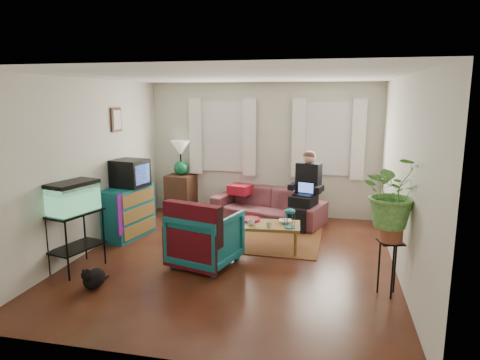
% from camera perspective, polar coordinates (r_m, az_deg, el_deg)
% --- Properties ---
extents(floor, '(4.50, 5.00, 0.01)m').
position_cam_1_polar(floor, '(6.35, -0.79, -10.47)').
color(floor, '#4F2B14').
rests_on(floor, ground).
extents(ceiling, '(4.50, 5.00, 0.01)m').
position_cam_1_polar(ceiling, '(5.92, -0.85, 13.66)').
color(ceiling, white).
rests_on(ceiling, wall_back).
extents(wall_back, '(4.50, 0.01, 2.60)m').
position_cam_1_polar(wall_back, '(8.43, 3.07, 4.01)').
color(wall_back, silver).
rests_on(wall_back, floor).
extents(wall_front, '(4.50, 0.01, 2.60)m').
position_cam_1_polar(wall_front, '(3.67, -9.78, -5.42)').
color(wall_front, silver).
rests_on(wall_front, floor).
extents(wall_left, '(0.01, 5.00, 2.60)m').
position_cam_1_polar(wall_left, '(6.87, -19.44, 1.78)').
color(wall_left, silver).
rests_on(wall_left, floor).
extents(wall_right, '(0.01, 5.00, 2.60)m').
position_cam_1_polar(wall_right, '(5.92, 20.92, 0.28)').
color(wall_right, silver).
rests_on(wall_right, floor).
extents(window_left, '(1.08, 0.04, 1.38)m').
position_cam_1_polar(window_left, '(8.55, -2.26, 5.80)').
color(window_left, white).
rests_on(window_left, wall_back).
extents(window_right, '(1.08, 0.04, 1.38)m').
position_cam_1_polar(window_right, '(8.27, 11.67, 5.41)').
color(window_right, white).
rests_on(window_right, wall_back).
extents(curtains_left, '(1.36, 0.06, 1.50)m').
position_cam_1_polar(curtains_left, '(8.47, -2.40, 5.75)').
color(curtains_left, white).
rests_on(curtains_left, wall_back).
extents(curtains_right, '(1.36, 0.06, 1.50)m').
position_cam_1_polar(curtains_right, '(8.19, 11.67, 5.36)').
color(curtains_right, white).
rests_on(curtains_right, wall_back).
extents(picture_frame, '(0.04, 0.32, 0.40)m').
position_cam_1_polar(picture_frame, '(7.52, -16.12, 7.72)').
color(picture_frame, '#3D2616').
rests_on(picture_frame, wall_left).
extents(area_rug, '(2.04, 1.65, 0.01)m').
position_cam_1_polar(area_rug, '(7.22, 2.60, -7.73)').
color(area_rug, brown).
rests_on(area_rug, floor).
extents(sofa, '(2.26, 1.42, 0.82)m').
position_cam_1_polar(sofa, '(8.12, 3.76, -2.64)').
color(sofa, brown).
rests_on(sofa, floor).
extents(seated_person, '(0.70, 0.78, 1.26)m').
position_cam_1_polar(seated_person, '(7.78, 8.81, -1.72)').
color(seated_person, black).
rests_on(seated_person, sofa).
extents(side_table, '(0.60, 0.60, 0.77)m').
position_cam_1_polar(side_table, '(8.84, -7.79, -1.76)').
color(side_table, '#3C2A16').
rests_on(side_table, floor).
extents(table_lamp, '(0.45, 0.45, 0.70)m').
position_cam_1_polar(table_lamp, '(8.71, -7.91, 2.82)').
color(table_lamp, white).
rests_on(table_lamp, side_table).
extents(dresser, '(0.65, 1.02, 0.85)m').
position_cam_1_polar(dresser, '(7.45, -14.79, -4.15)').
color(dresser, navy).
rests_on(dresser, floor).
extents(crt_tv, '(0.60, 0.56, 0.45)m').
position_cam_1_polar(crt_tv, '(7.37, -14.47, 0.90)').
color(crt_tv, black).
rests_on(crt_tv, dresser).
extents(aquarium_stand, '(0.57, 0.80, 0.81)m').
position_cam_1_polar(aquarium_stand, '(6.26, -20.96, -7.62)').
color(aquarium_stand, black).
rests_on(aquarium_stand, floor).
extents(aquarium, '(0.52, 0.73, 0.43)m').
position_cam_1_polar(aquarium, '(6.09, -21.36, -2.08)').
color(aquarium, '#7FD899').
rests_on(aquarium, aquarium_stand).
extents(black_cat, '(0.25, 0.37, 0.31)m').
position_cam_1_polar(black_cat, '(5.69, -18.87, -12.08)').
color(black_cat, black).
rests_on(black_cat, floor).
extents(armchair, '(1.01, 0.97, 0.85)m').
position_cam_1_polar(armchair, '(6.04, -4.62, -7.37)').
color(armchair, '#105E64').
rests_on(armchair, floor).
extents(serape_throw, '(0.88, 0.42, 0.70)m').
position_cam_1_polar(serape_throw, '(5.73, -6.43, -6.58)').
color(serape_throw, '#9E0A0A').
rests_on(serape_throw, armchair).
extents(coffee_table, '(1.06, 0.63, 0.42)m').
position_cam_1_polar(coffee_table, '(6.64, 3.55, -7.59)').
color(coffee_table, brown).
rests_on(coffee_table, floor).
extents(cup_a, '(0.12, 0.12, 0.09)m').
position_cam_1_polar(cup_a, '(6.49, 1.48, -5.65)').
color(cup_a, white).
rests_on(cup_a, coffee_table).
extents(cup_b, '(0.10, 0.10, 0.09)m').
position_cam_1_polar(cup_b, '(6.40, 3.88, -5.94)').
color(cup_b, beige).
rests_on(cup_b, coffee_table).
extents(bowl, '(0.21, 0.21, 0.05)m').
position_cam_1_polar(bowl, '(6.64, 6.03, -5.50)').
color(bowl, white).
rests_on(bowl, coffee_table).
extents(snack_tray, '(0.34, 0.34, 0.04)m').
position_cam_1_polar(snack_tray, '(6.73, 1.30, -5.29)').
color(snack_tray, '#B21414').
rests_on(snack_tray, coffee_table).
extents(birdcage, '(0.18, 0.18, 0.30)m').
position_cam_1_polar(birdcage, '(6.39, 6.64, -5.05)').
color(birdcage, '#115B6B').
rests_on(birdcage, coffee_table).
extents(plant_stand, '(0.34, 0.34, 0.67)m').
position_cam_1_polar(plant_stand, '(5.46, 19.22, -11.03)').
color(plant_stand, black).
rests_on(plant_stand, floor).
extents(potted_plant, '(0.91, 0.83, 0.85)m').
position_cam_1_polar(potted_plant, '(5.22, 19.78, -2.89)').
color(potted_plant, '#599947').
rests_on(potted_plant, plant_stand).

